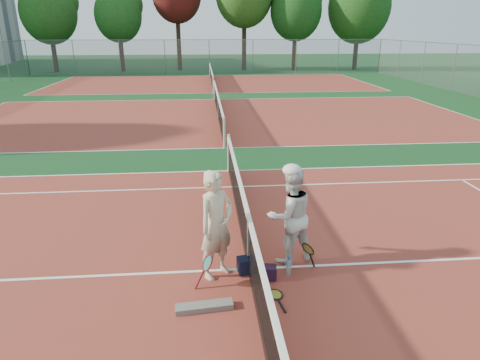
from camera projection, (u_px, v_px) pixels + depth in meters
name	position (u px, v px, depth m)	size (l,w,h in m)	color
ground	(248.00, 269.00, 7.47)	(130.00, 130.00, 0.00)	#0F3A19
court_main	(248.00, 269.00, 7.47)	(23.77, 10.97, 0.01)	maroon
court_far_a	(218.00, 117.00, 20.14)	(23.77, 10.97, 0.01)	maroon
court_far_b	(212.00, 83.00, 32.81)	(23.77, 10.97, 0.01)	maroon
net_main	(249.00, 243.00, 7.30)	(0.10, 10.98, 1.02)	black
net_far_a	(218.00, 107.00, 19.97)	(0.10, 10.98, 1.02)	black
net_far_b	(211.00, 76.00, 32.64)	(0.10, 10.98, 1.02)	black
fence_back	(209.00, 57.00, 38.88)	(32.00, 0.06, 3.00)	slate
player_a	(216.00, 225.00, 7.01)	(0.68, 0.45, 1.86)	beige
player_b	(290.00, 216.00, 7.48)	(0.86, 0.67, 1.76)	silver
racket_red	(208.00, 271.00, 6.91)	(0.31, 0.27, 0.54)	maroon
racket_black_held	(308.00, 257.00, 7.32)	(0.29, 0.27, 0.55)	black
racket_spare	(275.00, 294.00, 6.74)	(0.60, 0.27, 0.03)	black
sports_bag_navy	(248.00, 265.00, 7.35)	(0.35, 0.24, 0.27)	black
sports_bag_purple	(268.00, 273.00, 7.15)	(0.29, 0.20, 0.24)	black
net_cover_canvas	(204.00, 307.00, 6.39)	(0.86, 0.20, 0.09)	#635E5A
water_bottle	(288.00, 267.00, 7.25)	(0.09, 0.09, 0.30)	silver
tree_back_0	(48.00, 12.00, 39.49)	(5.09, 5.09, 8.33)	#382314
tree_back_1	(118.00, 15.00, 40.28)	(4.40, 4.40, 7.68)	#382314
tree_back_4	(296.00, 11.00, 40.97)	(4.93, 4.93, 8.40)	#382314
tree_back_5	(359.00, 7.00, 41.43)	(6.00, 6.00, 9.36)	#382314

